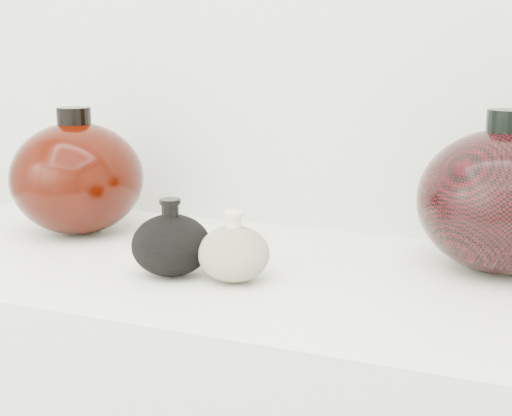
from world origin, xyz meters
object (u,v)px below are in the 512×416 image
at_px(cream_gourd_vase, 234,253).
at_px(right_round_pot, 503,200).
at_px(left_round_pot, 77,178).
at_px(black_gourd_vase, 171,244).

bearing_deg(cream_gourd_vase, right_round_pot, 29.22).
bearing_deg(left_round_pot, right_round_pot, 3.86).
bearing_deg(right_round_pot, cream_gourd_vase, -150.78).
relative_size(left_round_pot, right_round_pot, 0.77).
xyz_separation_m(black_gourd_vase, left_round_pot, (-0.26, 0.15, 0.05)).
bearing_deg(right_round_pot, black_gourd_vase, -155.34).
xyz_separation_m(black_gourd_vase, right_round_pot, (0.41, 0.19, 0.06)).
xyz_separation_m(left_round_pot, right_round_pot, (0.67, 0.05, 0.01)).
height_order(cream_gourd_vase, right_round_pot, right_round_pot).
bearing_deg(cream_gourd_vase, left_round_pot, 158.51).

